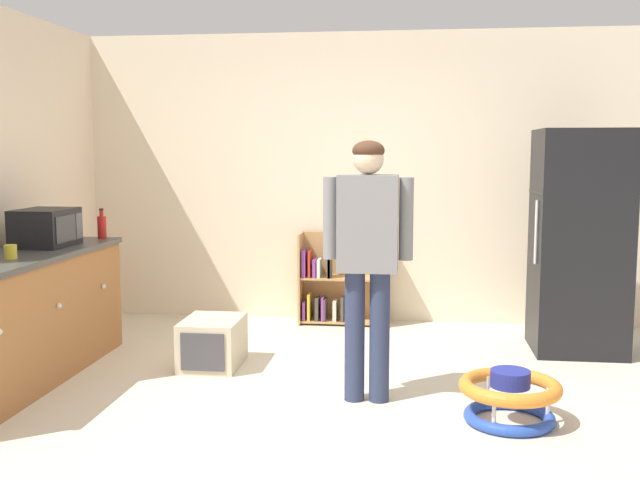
{
  "coord_description": "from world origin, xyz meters",
  "views": [
    {
      "loc": [
        0.51,
        -4.68,
        1.61
      ],
      "look_at": [
        -0.14,
        0.43,
        0.99
      ],
      "focal_mm": 41.82,
      "sensor_mm": 36.0,
      "label": 1
    }
  ],
  "objects_px": {
    "kitchen_counter": "(16,320)",
    "refrigerator": "(579,242)",
    "bookshelf": "(336,284)",
    "yellow_cup": "(11,252)",
    "standing_person": "(368,247)",
    "pet_carrier": "(212,343)",
    "baby_walker": "(510,397)",
    "microwave": "(46,228)",
    "ketchup_bottle": "(102,226)"
  },
  "relations": [
    {
      "from": "yellow_cup",
      "to": "microwave",
      "type": "bearing_deg",
      "value": 97.84
    },
    {
      "from": "kitchen_counter",
      "to": "bookshelf",
      "type": "height_order",
      "value": "kitchen_counter"
    },
    {
      "from": "bookshelf",
      "to": "ketchup_bottle",
      "type": "distance_m",
      "value": 2.2
    },
    {
      "from": "refrigerator",
      "to": "bookshelf",
      "type": "distance_m",
      "value": 2.21
    },
    {
      "from": "standing_person",
      "to": "baby_walker",
      "type": "relative_size",
      "value": 2.77
    },
    {
      "from": "kitchen_counter",
      "to": "ketchup_bottle",
      "type": "distance_m",
      "value": 1.18
    },
    {
      "from": "pet_carrier",
      "to": "ketchup_bottle",
      "type": "relative_size",
      "value": 2.24
    },
    {
      "from": "pet_carrier",
      "to": "microwave",
      "type": "bearing_deg",
      "value": -176.04
    },
    {
      "from": "ketchup_bottle",
      "to": "standing_person",
      "type": "bearing_deg",
      "value": -25.66
    },
    {
      "from": "baby_walker",
      "to": "pet_carrier",
      "type": "distance_m",
      "value": 2.26
    },
    {
      "from": "kitchen_counter",
      "to": "microwave",
      "type": "height_order",
      "value": "microwave"
    },
    {
      "from": "kitchen_counter",
      "to": "baby_walker",
      "type": "xyz_separation_m",
      "value": [
        3.29,
        -0.34,
        -0.29
      ]
    },
    {
      "from": "baby_walker",
      "to": "yellow_cup",
      "type": "bearing_deg",
      "value": 176.74
    },
    {
      "from": "standing_person",
      "to": "microwave",
      "type": "height_order",
      "value": "standing_person"
    },
    {
      "from": "refrigerator",
      "to": "bookshelf",
      "type": "relative_size",
      "value": 2.09
    },
    {
      "from": "microwave",
      "to": "ketchup_bottle",
      "type": "bearing_deg",
      "value": 68.31
    },
    {
      "from": "pet_carrier",
      "to": "microwave",
      "type": "distance_m",
      "value": 1.51
    },
    {
      "from": "bookshelf",
      "to": "baby_walker",
      "type": "xyz_separation_m",
      "value": [
        1.29,
        -2.45,
        -0.21
      ]
    },
    {
      "from": "standing_person",
      "to": "baby_walker",
      "type": "xyz_separation_m",
      "value": [
        0.87,
        -0.3,
        -0.84
      ]
    },
    {
      "from": "kitchen_counter",
      "to": "bookshelf",
      "type": "bearing_deg",
      "value": 46.43
    },
    {
      "from": "bookshelf",
      "to": "yellow_cup",
      "type": "relative_size",
      "value": 8.95
    },
    {
      "from": "pet_carrier",
      "to": "ketchup_bottle",
      "type": "distance_m",
      "value": 1.39
    },
    {
      "from": "microwave",
      "to": "refrigerator",
      "type": "bearing_deg",
      "value": 12.34
    },
    {
      "from": "pet_carrier",
      "to": "yellow_cup",
      "type": "xyz_separation_m",
      "value": [
        -1.15,
        -0.74,
        0.77
      ]
    },
    {
      "from": "baby_walker",
      "to": "microwave",
      "type": "height_order",
      "value": "microwave"
    },
    {
      "from": "kitchen_counter",
      "to": "pet_carrier",
      "type": "distance_m",
      "value": 1.38
    },
    {
      "from": "standing_person",
      "to": "bookshelf",
      "type": "bearing_deg",
      "value": 101.08
    },
    {
      "from": "kitchen_counter",
      "to": "yellow_cup",
      "type": "xyz_separation_m",
      "value": [
        0.08,
        -0.16,
        0.5
      ]
    },
    {
      "from": "baby_walker",
      "to": "microwave",
      "type": "distance_m",
      "value": 3.52
    },
    {
      "from": "refrigerator",
      "to": "microwave",
      "type": "distance_m",
      "value": 4.14
    },
    {
      "from": "refrigerator",
      "to": "ketchup_bottle",
      "type": "relative_size",
      "value": 7.24
    },
    {
      "from": "bookshelf",
      "to": "standing_person",
      "type": "relative_size",
      "value": 0.51
    },
    {
      "from": "kitchen_counter",
      "to": "yellow_cup",
      "type": "bearing_deg",
      "value": -64.7
    },
    {
      "from": "kitchen_counter",
      "to": "refrigerator",
      "type": "distance_m",
      "value": 4.28
    },
    {
      "from": "refrigerator",
      "to": "yellow_cup",
      "type": "bearing_deg",
      "value": -158.67
    },
    {
      "from": "baby_walker",
      "to": "microwave",
      "type": "relative_size",
      "value": 1.26
    },
    {
      "from": "standing_person",
      "to": "yellow_cup",
      "type": "relative_size",
      "value": 17.62
    },
    {
      "from": "baby_walker",
      "to": "yellow_cup",
      "type": "xyz_separation_m",
      "value": [
        -3.21,
        0.18,
        0.79
      ]
    },
    {
      "from": "baby_walker",
      "to": "pet_carrier",
      "type": "height_order",
      "value": "pet_carrier"
    },
    {
      "from": "baby_walker",
      "to": "yellow_cup",
      "type": "relative_size",
      "value": 6.36
    },
    {
      "from": "bookshelf",
      "to": "yellow_cup",
      "type": "distance_m",
      "value": 3.03
    },
    {
      "from": "standing_person",
      "to": "pet_carrier",
      "type": "height_order",
      "value": "standing_person"
    },
    {
      "from": "standing_person",
      "to": "microwave",
      "type": "distance_m",
      "value": 2.5
    },
    {
      "from": "kitchen_counter",
      "to": "pet_carrier",
      "type": "bearing_deg",
      "value": 25.43
    },
    {
      "from": "bookshelf",
      "to": "microwave",
      "type": "height_order",
      "value": "microwave"
    },
    {
      "from": "kitchen_counter",
      "to": "yellow_cup",
      "type": "height_order",
      "value": "yellow_cup"
    },
    {
      "from": "pet_carrier",
      "to": "ketchup_bottle",
      "type": "xyz_separation_m",
      "value": [
        -1.03,
        0.44,
        0.82
      ]
    },
    {
      "from": "yellow_cup",
      "to": "bookshelf",
      "type": "bearing_deg",
      "value": 49.64
    },
    {
      "from": "standing_person",
      "to": "refrigerator",
      "type": "bearing_deg",
      "value": 41.72
    },
    {
      "from": "kitchen_counter",
      "to": "baby_walker",
      "type": "distance_m",
      "value": 3.32
    }
  ]
}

